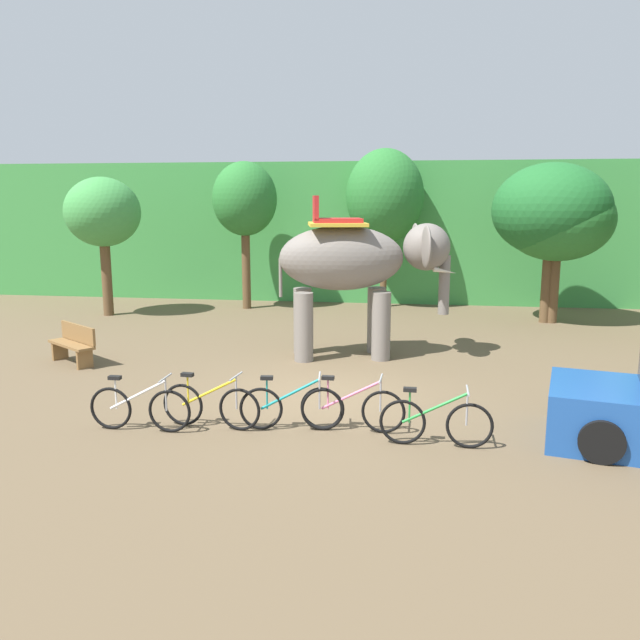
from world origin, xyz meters
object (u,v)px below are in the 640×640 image
object	(u,v)px
bike_teal	(292,407)
bike_pink	(352,408)
tree_center_right	(551,210)
bike_white	(140,408)
tree_right	(385,196)
bike_green	(436,422)
tree_far_left	(245,200)
wooden_bench	(74,343)
tree_center_left	(103,213)
bike_yellow	(211,405)
elephant	(356,264)
tree_center	(558,220)

from	to	relation	value
bike_teal	bike_pink	bearing A→B (deg)	5.09
tree_center_right	bike_white	distance (m)	13.84
tree_right	bike_green	bearing A→B (deg)	-83.75
tree_far_left	bike_green	size ratio (longest dim) A/B	2.89
bike_teal	bike_green	distance (m)	2.32
bike_pink	bike_green	size ratio (longest dim) A/B	1.00
bike_green	wooden_bench	bearing A→B (deg)	153.97
tree_center_left	tree_right	world-z (taller)	tree_right
tree_center_right	bike_teal	xyz separation A→B (m)	(-5.90, -10.26, -2.99)
tree_center_left	bike_teal	world-z (taller)	tree_center_left
bike_teal	bike_white	bearing A→B (deg)	-170.86
tree_right	bike_yellow	distance (m)	13.16
tree_center_right	bike_yellow	world-z (taller)	tree_center_right
tree_far_left	wooden_bench	distance (m)	8.75
bike_white	bike_pink	bearing A→B (deg)	7.98
tree_center_left	tree_center_right	world-z (taller)	tree_center_right
bike_yellow	bike_pink	size ratio (longest dim) A/B	1.00
tree_far_left	elephant	world-z (taller)	tree_far_left
bike_teal	bike_green	size ratio (longest dim) A/B	1.00
tree_far_left	tree_right	bearing A→B (deg)	12.02
bike_white	bike_teal	xyz separation A→B (m)	(2.42, 0.39, 0.00)
tree_center_left	bike_white	size ratio (longest dim) A/B	2.57
tree_center	bike_teal	size ratio (longest dim) A/B	2.56
elephant	bike_pink	distance (m)	5.39
tree_right	bike_pink	distance (m)	12.80
bike_yellow	tree_center_right	bearing A→B (deg)	55.05
tree_center	elephant	size ratio (longest dim) A/B	1.03
tree_center_left	bike_white	xyz separation A→B (m)	(5.42, -9.89, -2.88)
tree_far_left	tree_center	size ratio (longest dim) A/B	1.13
tree_far_left	bike_pink	xyz separation A→B (m)	(4.72, -11.35, -3.28)
tree_center_right	bike_yellow	xyz separation A→B (m)	(-7.23, -10.35, -2.99)
tree_center_right	tree_center	distance (m)	0.34
bike_white	bike_teal	distance (m)	2.45
tree_right	tree_center_right	world-z (taller)	tree_right
tree_center_left	wooden_bench	xyz separation A→B (m)	(2.12, -5.97, -2.78)
tree_right	elephant	size ratio (longest dim) A/B	1.27
tree_center	bike_green	xyz separation A→B (m)	(-3.82, -10.62, -2.71)
tree_right	bike_pink	size ratio (longest dim) A/B	3.15
elephant	bike_yellow	distance (m)	5.85
tree_center_left	bike_green	distance (m)	14.44
tree_center_left	tree_center	size ratio (longest dim) A/B	1.01
bike_white	bike_pink	size ratio (longest dim) A/B	1.00
bike_yellow	bike_green	size ratio (longest dim) A/B	1.00
bike_white	bike_teal	bearing A→B (deg)	9.14
elephant	wooden_bench	distance (m)	6.71
bike_yellow	bike_pink	distance (m)	2.31
tree_far_left	tree_right	world-z (taller)	tree_right
tree_center_left	bike_green	size ratio (longest dim) A/B	2.57
bike_yellow	bike_green	world-z (taller)	same
tree_center_left	tree_center_right	distance (m)	13.76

